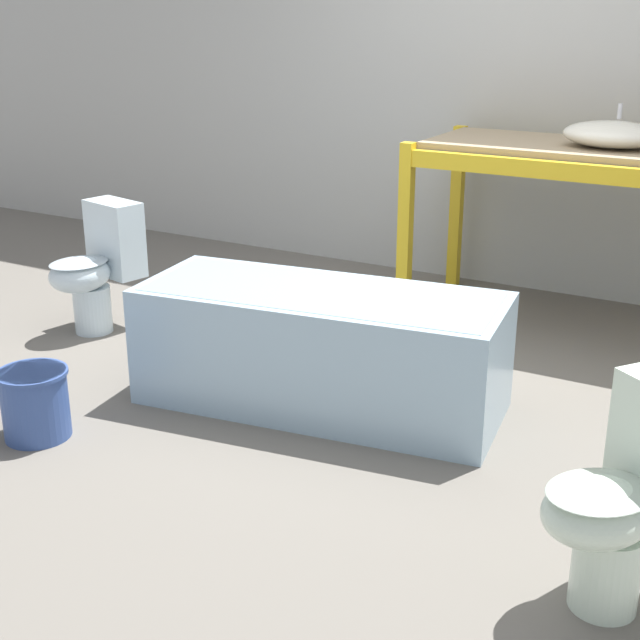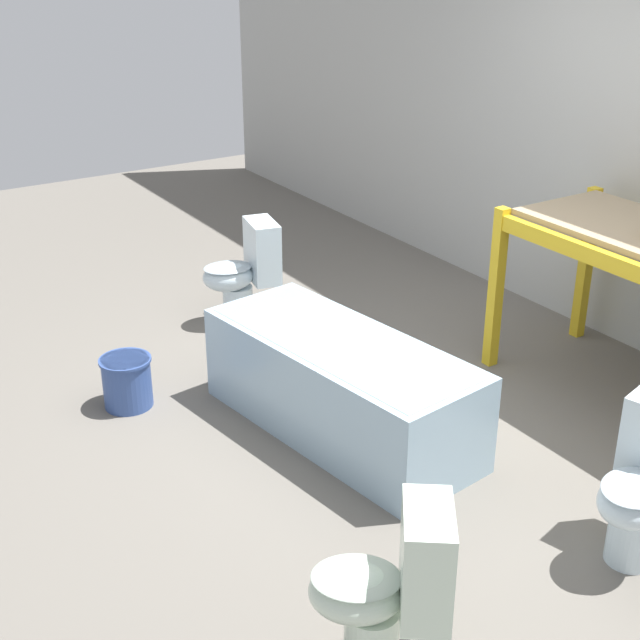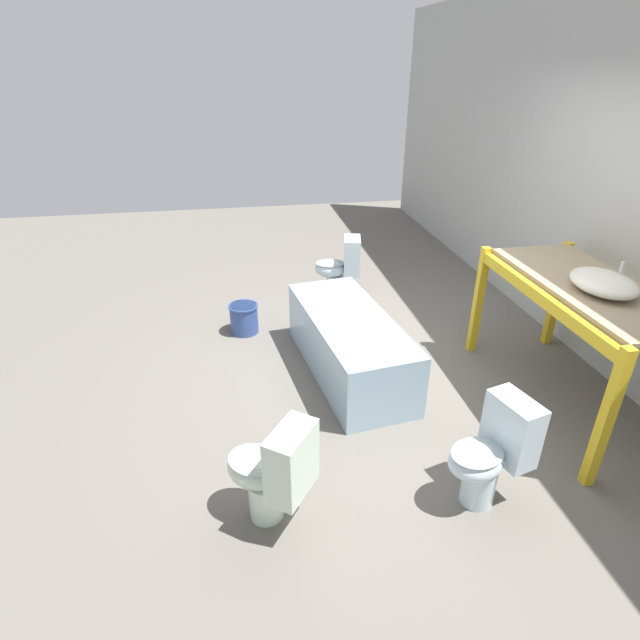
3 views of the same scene
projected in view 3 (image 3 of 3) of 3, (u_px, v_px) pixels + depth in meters
The scene contains 9 objects.
ground_plane at pixel (398, 377), 4.38m from camera, with size 12.00×12.00×0.00m, color #666059.
warehouse_wall_rear at pixel (636, 185), 3.92m from camera, with size 10.80×0.08×3.20m.
shelving_rack at pixel (587, 303), 3.70m from camera, with size 1.80×0.86×1.03m.
sink_basin at pixel (604, 283), 3.47m from camera, with size 0.52×0.40×0.22m.
bathtub_main at pixel (349, 340), 4.33m from camera, with size 1.71×0.86×0.54m.
toilet_near at pixel (340, 266), 5.71m from camera, with size 0.41×0.57×0.71m.
toilet_far at pixel (492, 452), 3.00m from camera, with size 0.43×0.57×0.71m.
toilet_extra at pixel (273, 471), 2.86m from camera, with size 0.55×0.59×0.71m.
bucket_white at pixel (244, 318), 5.04m from camera, with size 0.30×0.30×0.30m.
Camera 3 is at (3.48, -1.31, 2.47)m, focal length 28.00 mm.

